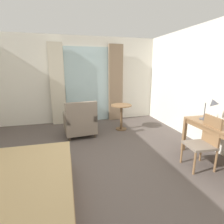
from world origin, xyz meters
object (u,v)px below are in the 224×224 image
object	(u,v)px
desk_chair	(204,140)
armchair_by_window	(80,122)
desk_lamp	(212,105)
round_cafe_table	(121,112)

from	to	relation	value
desk_chair	armchair_by_window	distance (m)	2.83
desk_lamp	armchair_by_window	xyz separation A→B (m)	(-2.28, 1.77, -0.69)
desk_chair	round_cafe_table	xyz separation A→B (m)	(-0.76, 2.25, 0.02)
armchair_by_window	round_cafe_table	world-z (taller)	armchair_by_window
desk_chair	round_cafe_table	distance (m)	2.37
desk_lamp	armchair_by_window	size ratio (longest dim) A/B	0.50
desk_lamp	round_cafe_table	size ratio (longest dim) A/B	0.64
desk_lamp	round_cafe_table	world-z (taller)	desk_lamp
desk_chair	round_cafe_table	world-z (taller)	desk_chair
desk_chair	desk_lamp	size ratio (longest dim) A/B	2.00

